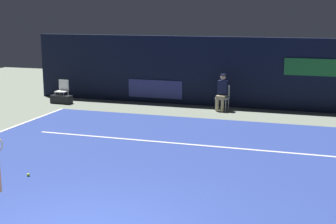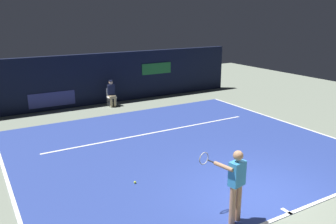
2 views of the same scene
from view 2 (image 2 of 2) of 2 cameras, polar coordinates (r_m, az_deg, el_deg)
ground_plane at (r=12.38m, az=1.69°, el=-5.73°), size 31.81×31.81×0.00m
court_surface at (r=12.38m, az=1.69°, el=-5.70°), size 11.17×10.00×0.01m
line_baseline at (r=9.01m, az=19.31°, el=-15.34°), size 11.17×0.10×0.01m
line_sideline_left at (r=15.87m, az=18.89°, el=-1.65°), size 0.10×10.00×0.01m
line_sideline_right at (r=10.75m, az=-24.65°, el=-10.64°), size 0.10×10.00×0.01m
line_service at (r=13.79m, az=-2.18°, el=-3.37°), size 8.71×0.10×0.01m
line_centre_mark at (r=9.06m, az=18.81°, el=-15.10°), size 0.10×0.30×0.01m
back_wall at (r=18.44m, az=-10.55°, el=5.41°), size 15.34×0.33×2.60m
tennis_player at (r=7.92m, az=10.96°, el=-11.15°), size 0.76×0.93×1.73m
line_judge_on_chair at (r=17.82m, az=-9.21°, el=3.10°), size 0.48×0.56×1.32m
tennis_ball at (r=9.87m, az=-5.42°, el=-11.37°), size 0.07×0.07×0.07m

